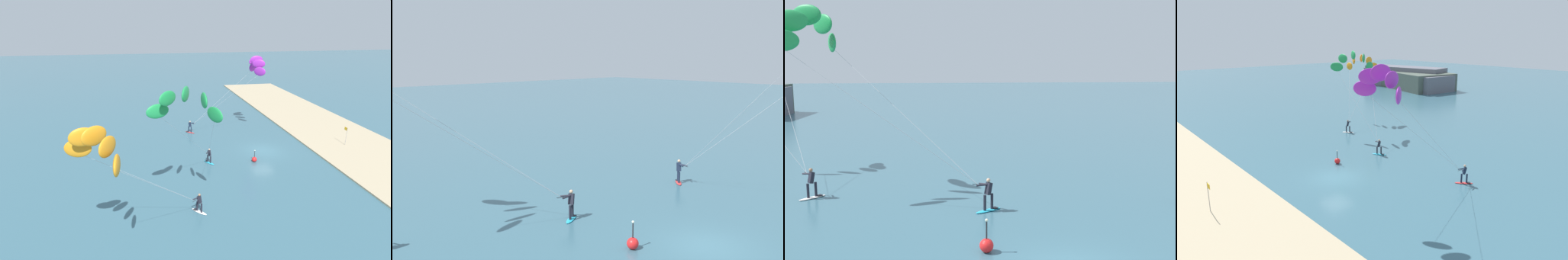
{
  "view_description": "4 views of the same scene",
  "coord_description": "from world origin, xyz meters",
  "views": [
    {
      "loc": [
        -34.49,
        14.28,
        14.82
      ],
      "look_at": [
        0.43,
        8.09,
        2.93
      ],
      "focal_mm": 30.47,
      "sensor_mm": 36.0,
      "label": 1
    },
    {
      "loc": [
        -18.42,
        -11.42,
        8.9
      ],
      "look_at": [
        0.36,
        8.61,
        4.48
      ],
      "focal_mm": 43.1,
      "sensor_mm": 36.0,
      "label": 2
    },
    {
      "loc": [
        -4.47,
        -15.22,
        7.64
      ],
      "look_at": [
        -2.47,
        10.43,
        3.56
      ],
      "focal_mm": 43.13,
      "sensor_mm": 36.0,
      "label": 3
    },
    {
      "loc": [
        24.54,
        -16.55,
        12.05
      ],
      "look_at": [
        -2.03,
        5.94,
        2.93
      ],
      "focal_mm": 32.96,
      "sensor_mm": 36.0,
      "label": 4
    }
  ],
  "objects": [
    {
      "name": "ground_plane",
      "position": [
        0.0,
        0.0,
        0.0
      ],
      "size": [
        240.0,
        240.0,
        0.0
      ],
      "primitive_type": "plane",
      "color": "#386070"
    },
    {
      "name": "marker_buoy",
      "position": [
        -2.86,
        2.14,
        0.3
      ],
      "size": [
        0.56,
        0.56,
        1.38
      ],
      "color": "red",
      "rests_on": "ground"
    }
  ]
}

